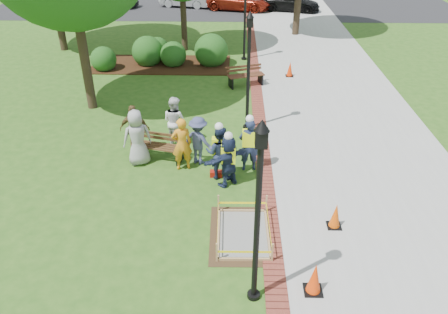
{
  "coord_description": "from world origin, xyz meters",
  "views": [
    {
      "loc": [
        0.78,
        -9.56,
        7.45
      ],
      "look_at": [
        0.5,
        1.2,
        1.0
      ],
      "focal_mm": 35.0,
      "sensor_mm": 36.0,
      "label": 1
    }
  ],
  "objects_px": {
    "bench_near": "(160,152)",
    "cone_front": "(314,279)",
    "wet_concrete_pad": "(243,228)",
    "hivis_worker_c": "(219,151)",
    "hivis_worker_b": "(249,143)",
    "hivis_worker_a": "(228,159)",
    "lamp_near": "(258,205)"
  },
  "relations": [
    {
      "from": "cone_front",
      "to": "hivis_worker_a",
      "type": "distance_m",
      "value": 4.58
    },
    {
      "from": "wet_concrete_pad",
      "to": "cone_front",
      "type": "relative_size",
      "value": 2.91
    },
    {
      "from": "hivis_worker_a",
      "to": "hivis_worker_b",
      "type": "bearing_deg",
      "value": 54.18
    },
    {
      "from": "hivis_worker_c",
      "to": "lamp_near",
      "type": "bearing_deg",
      "value": -79.03
    },
    {
      "from": "bench_near",
      "to": "hivis_worker_c",
      "type": "bearing_deg",
      "value": -26.75
    },
    {
      "from": "bench_near",
      "to": "hivis_worker_a",
      "type": "bearing_deg",
      "value": -31.59
    },
    {
      "from": "wet_concrete_pad",
      "to": "hivis_worker_c",
      "type": "bearing_deg",
      "value": 104.75
    },
    {
      "from": "hivis_worker_c",
      "to": "bench_near",
      "type": "bearing_deg",
      "value": 153.25
    },
    {
      "from": "wet_concrete_pad",
      "to": "lamp_near",
      "type": "bearing_deg",
      "value": -84.22
    },
    {
      "from": "bench_near",
      "to": "cone_front",
      "type": "bearing_deg",
      "value": -52.76
    },
    {
      "from": "hivis_worker_b",
      "to": "hivis_worker_c",
      "type": "height_order",
      "value": "hivis_worker_b"
    },
    {
      "from": "wet_concrete_pad",
      "to": "bench_near",
      "type": "relative_size",
      "value": 1.4
    },
    {
      "from": "bench_near",
      "to": "hivis_worker_a",
      "type": "relative_size",
      "value": 0.94
    },
    {
      "from": "hivis_worker_a",
      "to": "cone_front",
      "type": "bearing_deg",
      "value": -64.89
    },
    {
      "from": "hivis_worker_b",
      "to": "hivis_worker_c",
      "type": "bearing_deg",
      "value": -152.61
    },
    {
      "from": "lamp_near",
      "to": "hivis_worker_b",
      "type": "distance_m",
      "value": 5.38
    },
    {
      "from": "cone_front",
      "to": "hivis_worker_b",
      "type": "relative_size",
      "value": 0.42
    },
    {
      "from": "wet_concrete_pad",
      "to": "hivis_worker_c",
      "type": "xyz_separation_m",
      "value": [
        -0.71,
        2.68,
        0.69
      ]
    },
    {
      "from": "cone_front",
      "to": "hivis_worker_c",
      "type": "bearing_deg",
      "value": 116.11
    },
    {
      "from": "cone_front",
      "to": "lamp_near",
      "type": "xyz_separation_m",
      "value": [
        -1.3,
        -0.18,
        2.1
      ]
    },
    {
      "from": "bench_near",
      "to": "hivis_worker_c",
      "type": "distance_m",
      "value": 2.3
    },
    {
      "from": "hivis_worker_a",
      "to": "hivis_worker_b",
      "type": "xyz_separation_m",
      "value": [
        0.62,
        0.86,
        0.05
      ]
    },
    {
      "from": "lamp_near",
      "to": "hivis_worker_b",
      "type": "bearing_deg",
      "value": 90.08
    },
    {
      "from": "bench_near",
      "to": "wet_concrete_pad",
      "type": "bearing_deg",
      "value": -53.9
    },
    {
      "from": "bench_near",
      "to": "cone_front",
      "type": "height_order",
      "value": "bench_near"
    },
    {
      "from": "bench_near",
      "to": "hivis_worker_b",
      "type": "relative_size",
      "value": 0.88
    },
    {
      "from": "cone_front",
      "to": "hivis_worker_b",
      "type": "xyz_separation_m",
      "value": [
        -1.31,
        4.98,
        0.55
      ]
    },
    {
      "from": "wet_concrete_pad",
      "to": "bench_near",
      "type": "height_order",
      "value": "bench_near"
    },
    {
      "from": "lamp_near",
      "to": "hivis_worker_c",
      "type": "height_order",
      "value": "lamp_near"
    },
    {
      "from": "cone_front",
      "to": "wet_concrete_pad",
      "type": "bearing_deg",
      "value": 129.44
    },
    {
      "from": "lamp_near",
      "to": "hivis_worker_c",
      "type": "bearing_deg",
      "value": 100.97
    },
    {
      "from": "bench_near",
      "to": "cone_front",
      "type": "distance_m",
      "value": 6.92
    }
  ]
}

